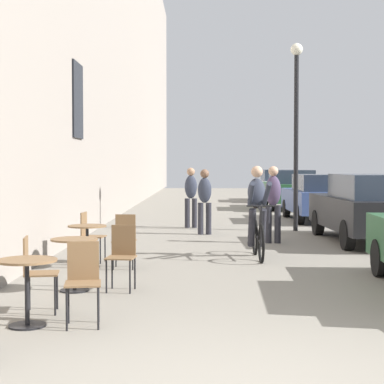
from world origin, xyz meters
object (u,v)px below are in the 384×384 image
at_px(parked_car_third, 318,197).
at_px(cafe_table_mid, 74,253).
at_px(cafe_chair_near_toward_wall, 83,277).
at_px(cyclist_on_bicycle, 257,214).
at_px(parked_car_second, 369,207).
at_px(street_lamp, 296,112).
at_px(pedestrian_far, 191,194).
at_px(parked_car_fourth, 290,189).
at_px(cafe_chair_far_toward_street, 125,237).
at_px(cafe_chair_far_toward_wall, 90,233).
at_px(cafe_chair_near_toward_street, 35,269).
at_px(cafe_table_far, 87,237).
at_px(pedestrian_mid, 205,198).
at_px(cafe_table_near, 27,278).
at_px(cafe_chair_mid_toward_street, 122,253).
at_px(parked_car_fifth, 277,185).
at_px(pedestrian_near, 273,200).

bearing_deg(parked_car_third, cafe_table_mid, -115.71).
xyz_separation_m(cafe_chair_near_toward_wall, cyclist_on_bicycle, (2.33, 5.10, 0.29)).
bearing_deg(parked_car_second, street_lamp, 116.19).
relative_size(pedestrian_far, parked_car_fourth, 0.38).
height_order(cafe_table_mid, cafe_chair_far_toward_street, cafe_chair_far_toward_street).
relative_size(cafe_chair_far_toward_wall, parked_car_second, 0.21).
relative_size(cafe_chair_near_toward_street, cyclist_on_bicycle, 0.51).
bearing_deg(cafe_table_far, cafe_chair_far_toward_street, 7.02).
bearing_deg(pedestrian_mid, street_lamp, 21.24).
bearing_deg(cafe_table_near, parked_car_second, 53.33).
bearing_deg(cafe_chair_far_toward_wall, cafe_chair_near_toward_street, -89.37).
height_order(cafe_table_far, parked_car_third, parked_car_third).
bearing_deg(cyclist_on_bicycle, pedestrian_mid, 103.64).
height_order(cafe_table_mid, parked_car_third, parked_car_third).
xyz_separation_m(cafe_chair_mid_toward_street, cyclist_on_bicycle, (2.14, 3.18, 0.29)).
distance_m(cafe_chair_mid_toward_street, parked_car_fifth, 22.76).
xyz_separation_m(cafe_chair_near_toward_street, parked_car_fourth, (5.47, 18.03, 0.28)).
bearing_deg(cyclist_on_bicycle, cafe_chair_far_toward_street, -151.82).
xyz_separation_m(cyclist_on_bicycle, parked_car_fifth, (2.66, 19.07, -0.02)).
distance_m(parked_car_second, parked_car_third, 5.56).
bearing_deg(cafe_chair_mid_toward_street, cafe_chair_near_toward_street, -121.39).
bearing_deg(parked_car_fourth, pedestrian_far, -116.09).
bearing_deg(pedestrian_far, parked_car_second, -39.72).
xyz_separation_m(cafe_chair_mid_toward_street, parked_car_third, (4.73, 11.08, 0.23)).
xyz_separation_m(cafe_table_mid, parked_car_fourth, (5.27, 16.72, 0.28)).
distance_m(pedestrian_mid, parked_car_third, 5.31).
xyz_separation_m(cafe_table_mid, cafe_chair_far_toward_wall, (-0.24, 2.59, -0.00)).
distance_m(cafe_chair_far_toward_wall, parked_car_fourth, 15.18).
bearing_deg(cafe_chair_far_toward_street, cafe_chair_far_toward_wall, 139.96).
relative_size(pedestrian_near, street_lamp, 0.35).
bearing_deg(cafe_chair_near_toward_wall, cafe_chair_far_toward_street, 90.13).
bearing_deg(cafe_chair_far_toward_wall, pedestrian_near, 38.70).
height_order(cafe_chair_near_toward_street, pedestrian_far, pedestrian_far).
xyz_separation_m(cafe_chair_near_toward_wall, street_lamp, (3.77, 9.99, 2.59)).
bearing_deg(pedestrian_near, parked_car_second, 4.00).
distance_m(cafe_chair_near_toward_street, cafe_table_far, 3.23).
xyz_separation_m(pedestrian_near, street_lamp, (0.90, 2.69, 2.15)).
height_order(cafe_chair_mid_toward_street, parked_car_third, parked_car_third).
bearing_deg(cafe_chair_near_toward_street, cafe_chair_far_toward_street, 78.87).
height_order(parked_car_third, parked_car_fifth, parked_car_fifth).
height_order(cafe_chair_near_toward_wall, street_lamp, street_lamp).
relative_size(cafe_table_mid, street_lamp, 0.15).
height_order(cafe_chair_near_toward_wall, cyclist_on_bicycle, cyclist_on_bicycle).
xyz_separation_m(cafe_chair_near_toward_wall, parked_car_fourth, (4.81, 18.57, 0.28)).
bearing_deg(street_lamp, cafe_chair_far_toward_street, -121.60).
height_order(pedestrian_far, parked_car_third, pedestrian_far).
relative_size(pedestrian_mid, pedestrian_far, 0.98).
bearing_deg(cafe_table_near, cyclist_on_bicycle, 60.68).
distance_m(pedestrian_near, street_lamp, 3.56).
distance_m(cafe_table_near, pedestrian_mid, 9.35).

